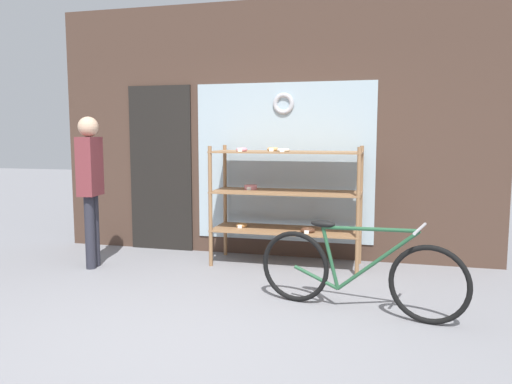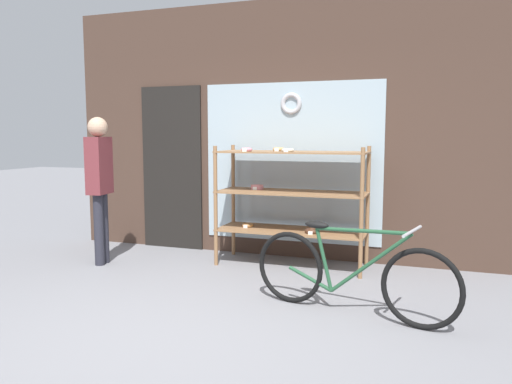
# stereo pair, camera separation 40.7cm
# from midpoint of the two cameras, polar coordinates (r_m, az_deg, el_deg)

# --- Properties ---
(ground_plane) EXTENTS (30.00, 30.00, 0.00)m
(ground_plane) POSITION_cam_midpoint_polar(r_m,az_deg,el_deg) (3.96, -10.49, -15.63)
(ground_plane) COLOR gray
(storefront_facade) EXTENTS (5.44, 0.13, 3.07)m
(storefront_facade) POSITION_cam_midpoint_polar(r_m,az_deg,el_deg) (6.09, -0.91, 6.72)
(storefront_facade) COLOR #473328
(storefront_facade) RESTS_ON ground_plane
(display_case) EXTENTS (1.67, 0.58, 1.36)m
(display_case) POSITION_cam_midpoint_polar(r_m,az_deg,el_deg) (5.63, 1.27, -0.20)
(display_case) COLOR #8E6642
(display_case) RESTS_ON ground_plane
(bicycle) EXTENTS (1.74, 0.57, 0.77)m
(bicycle) POSITION_cam_midpoint_polar(r_m,az_deg,el_deg) (4.27, 8.77, -9.02)
(bicycle) COLOR black
(bicycle) RESTS_ON ground_plane
(pedestrian) EXTENTS (0.22, 0.34, 1.68)m
(pedestrian) POSITION_cam_midpoint_polar(r_m,az_deg,el_deg) (5.87, -20.33, 1.36)
(pedestrian) COLOR #282833
(pedestrian) RESTS_ON ground_plane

